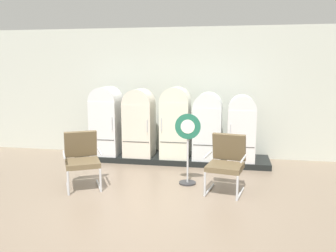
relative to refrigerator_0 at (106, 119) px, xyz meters
name	(u,v)px	position (x,y,z in m)	size (l,w,h in m)	color
ground	(138,214)	(1.55, -2.93, -1.00)	(12.00, 10.00, 0.05)	#806E5B
back_wall	(176,92)	(1.55, 0.73, 0.59)	(11.76, 0.12, 3.11)	beige
display_plinth	(172,158)	(1.55, 0.10, -0.91)	(4.44, 0.95, 0.12)	black
refrigerator_0	(106,119)	(0.00, 0.00, 0.00)	(0.64, 0.70, 1.60)	white
refrigerator_1	(139,121)	(0.80, -0.03, -0.02)	(0.66, 0.63, 1.55)	silver
refrigerator_2	(175,120)	(1.65, -0.04, 0.01)	(0.64, 0.61, 1.61)	silver
refrigerator_3	(208,124)	(2.38, 0.00, -0.06)	(0.62, 0.69, 1.49)	white
refrigerator_4	(242,126)	(3.12, -0.02, -0.08)	(0.59, 0.67, 1.45)	white
armchair_left	(82,157)	(0.24, -1.96, -0.42)	(0.85, 0.89, 1.01)	silver
armchair_right	(226,161)	(2.83, -1.74, -0.42)	(0.75, 0.80, 1.01)	silver
sign_stand	(188,150)	(2.11, -1.48, -0.32)	(0.47, 0.32, 1.34)	#2D2D30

